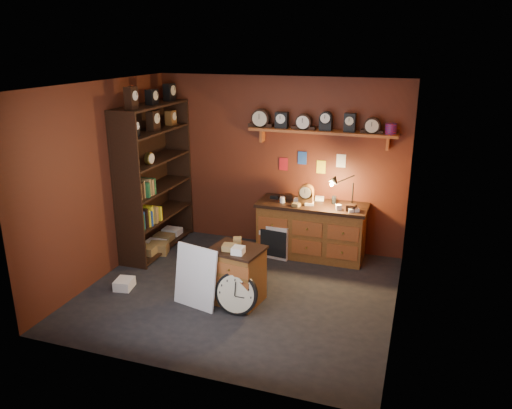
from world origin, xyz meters
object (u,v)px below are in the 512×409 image
object	(u,v)px
low_cabinet	(237,273)
shelving_unit	(153,173)
workbench	(312,227)
big_round_clock	(236,293)

from	to	relation	value
low_cabinet	shelving_unit	bearing A→B (deg)	155.81
workbench	low_cabinet	distance (m)	1.81
workbench	big_round_clock	world-z (taller)	workbench
shelving_unit	workbench	distance (m)	2.59
workbench	low_cabinet	xyz separation A→B (m)	(-0.58, -1.72, -0.07)
low_cabinet	big_round_clock	world-z (taller)	low_cabinet
shelving_unit	big_round_clock	distance (m)	2.65
shelving_unit	low_cabinet	size ratio (longest dim) A/B	3.14
shelving_unit	low_cabinet	world-z (taller)	shelving_unit
big_round_clock	low_cabinet	bearing A→B (deg)	109.80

